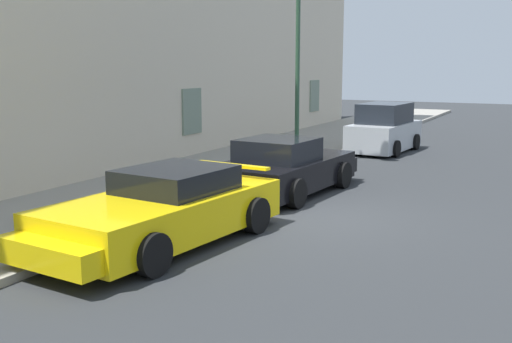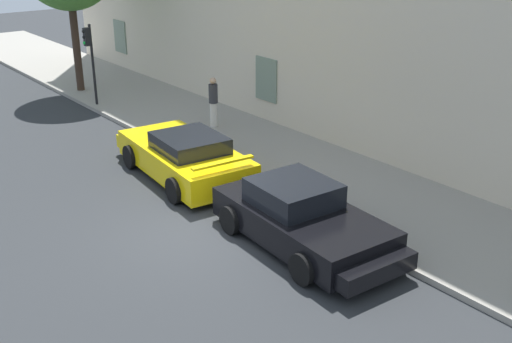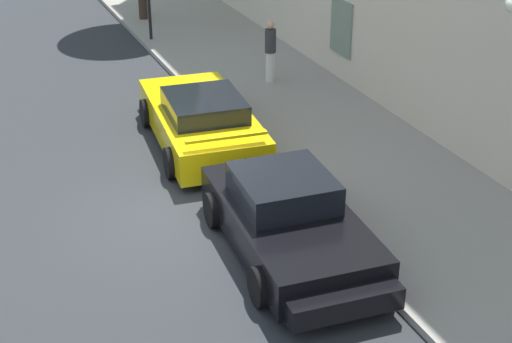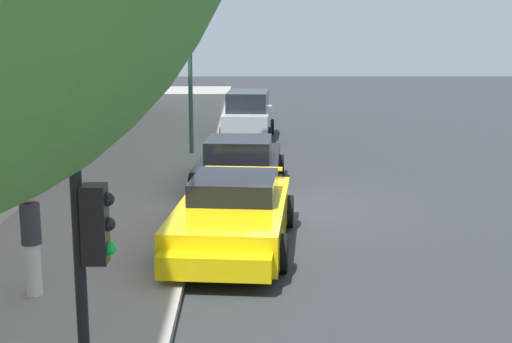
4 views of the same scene
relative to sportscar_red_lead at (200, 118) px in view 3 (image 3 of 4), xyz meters
name	(u,v)px [view 3 (image 3 of 4)]	position (x,y,z in m)	size (l,w,h in m)	color
ground_plane	(180,218)	(3.24, -1.56, -0.60)	(80.00, 80.00, 0.00)	#2B2D30
sidewalk	(376,175)	(3.24, 2.82, -0.53)	(60.00, 4.16, 0.14)	gray
sportscar_red_lead	(200,118)	(0.00, 0.00, 0.00)	(5.25, 2.61, 1.32)	yellow
sportscar_yellow_flank	(292,226)	(5.25, -0.11, 0.01)	(4.75, 2.48, 1.39)	black
pedestrian_admiring	(270,50)	(-2.77, 3.02, 0.43)	(0.33, 0.33, 1.70)	silver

